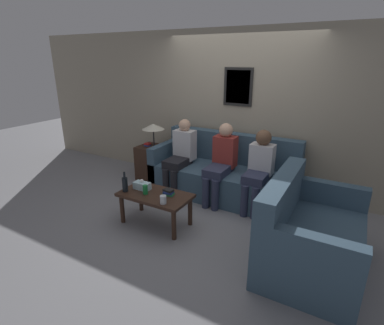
# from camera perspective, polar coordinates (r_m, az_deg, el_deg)

# --- Properties ---
(ground_plane) EXTENTS (16.00, 16.00, 0.00)m
(ground_plane) POSITION_cam_1_polar(r_m,az_deg,el_deg) (4.59, 3.03, -8.54)
(ground_plane) COLOR gray
(wall_back) EXTENTS (9.00, 0.08, 2.60)m
(wall_back) POSITION_cam_1_polar(r_m,az_deg,el_deg) (5.09, 8.71, 9.63)
(wall_back) COLOR #9E937F
(wall_back) RESTS_ON ground_plane
(couch_main) EXTENTS (2.29, 0.94, 0.97)m
(couch_main) POSITION_cam_1_polar(r_m,az_deg,el_deg) (4.91, 6.04, -2.41)
(couch_main) COLOR #385166
(couch_main) RESTS_ON ground_plane
(couch_side) EXTENTS (0.94, 1.42, 0.97)m
(couch_side) POSITION_cam_1_polar(r_m,az_deg,el_deg) (3.52, 21.28, -13.05)
(couch_side) COLOR #385166
(couch_side) RESTS_ON ground_plane
(coffee_table) EXTENTS (0.96, 0.52, 0.44)m
(coffee_table) POSITION_cam_1_polar(r_m,az_deg,el_deg) (4.03, -6.99, -6.84)
(coffee_table) COLOR #382319
(coffee_table) RESTS_ON ground_plane
(side_table_with_lamp) EXTENTS (0.49, 0.47, 1.05)m
(side_table_with_lamp) POSITION_cam_1_polar(r_m,az_deg,el_deg) (5.55, -7.56, 0.71)
(side_table_with_lamp) COLOR #382319
(side_table_with_lamp) RESTS_ON ground_plane
(wine_bottle) EXTENTS (0.08, 0.08, 0.28)m
(wine_bottle) POSITION_cam_1_polar(r_m,az_deg,el_deg) (4.10, -12.65, -4.03)
(wine_bottle) COLOR black
(wine_bottle) RESTS_ON coffee_table
(drinking_glass) EXTENTS (0.08, 0.08, 0.10)m
(drinking_glass) POSITION_cam_1_polar(r_m,az_deg,el_deg) (3.72, -5.51, -7.05)
(drinking_glass) COLOR silver
(drinking_glass) RESTS_ON coffee_table
(book_stack) EXTENTS (0.15, 0.12, 0.08)m
(book_stack) POSITION_cam_1_polar(r_m,az_deg,el_deg) (3.94, -4.51, -5.67)
(book_stack) COLOR #237547
(book_stack) RESTS_ON coffee_table
(soda_can) EXTENTS (0.07, 0.07, 0.12)m
(soda_can) POSITION_cam_1_polar(r_m,az_deg,el_deg) (3.99, -8.89, -5.14)
(soda_can) COLOR #197A38
(soda_can) RESTS_ON coffee_table
(tissue_box) EXTENTS (0.23, 0.12, 0.15)m
(tissue_box) POSITION_cam_1_polar(r_m,az_deg,el_deg) (4.15, -9.49, -4.35)
(tissue_box) COLOR silver
(tissue_box) RESTS_ON coffee_table
(person_left) EXTENTS (0.34, 0.64, 1.20)m
(person_left) POSITION_cam_1_polar(r_m,az_deg,el_deg) (4.92, -2.18, 1.75)
(person_left) COLOR black
(person_left) RESTS_ON ground_plane
(person_middle) EXTENTS (0.34, 0.66, 1.21)m
(person_middle) POSITION_cam_1_polar(r_m,az_deg,el_deg) (4.59, 5.60, 0.47)
(person_middle) COLOR #2D334C
(person_middle) RESTS_ON ground_plane
(person_right) EXTENTS (0.34, 0.61, 1.18)m
(person_right) POSITION_cam_1_polar(r_m,az_deg,el_deg) (4.41, 12.62, -0.81)
(person_right) COLOR #2D334C
(person_right) RESTS_ON ground_plane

